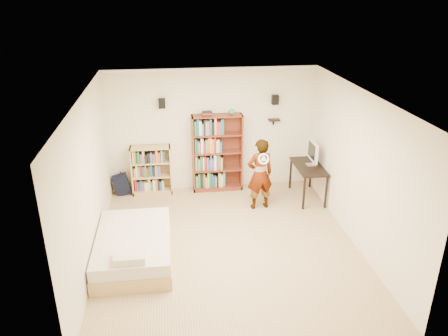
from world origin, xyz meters
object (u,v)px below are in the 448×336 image
Objects in this scene: tall_bookshelf at (217,153)px; daybed at (134,244)px; low_bookshelf at (152,170)px; person at (260,174)px; computer_desk at (308,182)px.

daybed is (-1.71, -2.51, -0.58)m from tall_bookshelf.
person reaches higher than low_bookshelf.
person is (0.75, -0.99, -0.11)m from tall_bookshelf.
computer_desk is 1.22m from person.
daybed is 1.27× the size of person.
tall_bookshelf reaches higher than computer_desk.
daybed is (-0.26, -2.51, -0.26)m from low_bookshelf.
tall_bookshelf is at bearing 0.12° from low_bookshelf.
daybed is at bearing 22.76° from person.
person is (2.20, -0.99, 0.21)m from low_bookshelf.
computer_desk is (3.31, -0.68, -0.17)m from low_bookshelf.
daybed is at bearing -124.16° from tall_bookshelf.
low_bookshelf is 0.72× the size of person.
tall_bookshelf is 1.25m from person.
computer_desk is at bearing -11.66° from low_bookshelf.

